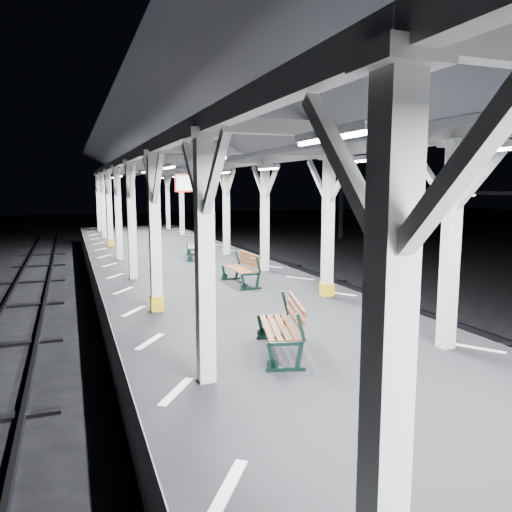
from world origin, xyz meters
TOP-DOWN VIEW (x-y plane):
  - ground at (0.00, 0.00)m, footprint 120.00×120.00m
  - platform at (0.00, 0.00)m, footprint 6.00×50.00m
  - hazard_stripes_left at (-2.45, 0.00)m, footprint 1.00×48.00m
  - hazard_stripes_right at (2.45, 0.00)m, footprint 1.00×48.00m
  - track_right at (5.00, 0.00)m, footprint 2.20×60.00m
  - canopy at (0.00, -0.02)m, footprint 5.40×49.00m
  - bench_near at (-0.57, -1.35)m, footprint 0.97×1.67m
  - bench_mid at (0.65, 4.12)m, footprint 0.64×1.57m
  - bench_far at (0.67, 9.26)m, footprint 0.94×1.75m

SIDE VIEW (x-z plane):
  - ground at x=0.00m, z-range 0.00..0.00m
  - track_right at x=5.00m, z-range 0.00..0.16m
  - platform at x=0.00m, z-range 0.00..1.00m
  - hazard_stripes_left at x=-2.45m, z-range 1.00..1.01m
  - hazard_stripes_right at x=2.45m, z-range 1.00..1.01m
  - bench_mid at x=0.65m, z-range 1.03..1.87m
  - bench_near at x=-0.57m, z-range 1.03..1.88m
  - bench_far at x=0.67m, z-range 1.03..1.93m
  - canopy at x=0.00m, z-range 2.24..6.89m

